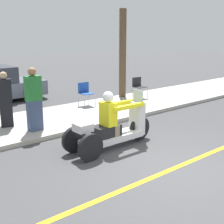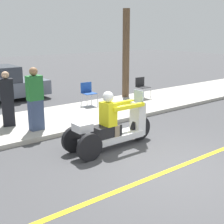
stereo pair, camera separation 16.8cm
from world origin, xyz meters
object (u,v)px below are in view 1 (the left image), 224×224
at_px(spectator_far_back, 34,101).
at_px(folding_chair_set_back, 139,85).
at_px(folding_chair_curbside, 85,91).
at_px(tree_trunk, 123,54).
at_px(motorcycle_trike, 112,128).
at_px(spectator_with_child, 5,101).

xyz_separation_m(spectator_far_back, folding_chair_set_back, (5.14, 1.28, -0.32)).
height_order(folding_chair_curbside, tree_trunk, tree_trunk).
bearing_deg(folding_chair_set_back, tree_trunk, 120.36).
bearing_deg(motorcycle_trike, spectator_with_child, 115.89).
xyz_separation_m(motorcycle_trike, folding_chair_curbside, (1.78, 3.67, 0.13)).
distance_m(motorcycle_trike, tree_trunk, 5.68).
xyz_separation_m(spectator_far_back, folding_chair_curbside, (2.74, 1.57, -0.32)).
distance_m(spectator_far_back, tree_trunk, 5.23).
relative_size(spectator_far_back, folding_chair_set_back, 2.08).
bearing_deg(tree_trunk, spectator_far_back, -158.78).
height_order(motorcycle_trike, spectator_far_back, spectator_far_back).
distance_m(motorcycle_trike, folding_chair_set_back, 5.38).
bearing_deg(spectator_with_child, tree_trunk, 11.17).
bearing_deg(folding_chair_curbside, folding_chair_set_back, -6.91).
relative_size(spectator_far_back, folding_chair_curbside, 2.08).
distance_m(motorcycle_trike, folding_chair_curbside, 4.08).
xyz_separation_m(folding_chair_set_back, tree_trunk, (-0.34, 0.59, 1.23)).
bearing_deg(folding_chair_curbside, spectator_far_back, -150.28).
bearing_deg(folding_chair_set_back, motorcycle_trike, -141.11).
bearing_deg(motorcycle_trike, folding_chair_curbside, 64.06).
xyz_separation_m(motorcycle_trike, tree_trunk, (3.84, 3.96, 1.35)).
xyz_separation_m(folding_chair_curbside, tree_trunk, (2.06, 0.30, 1.23)).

